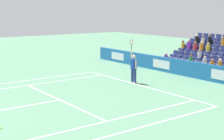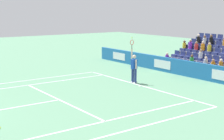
# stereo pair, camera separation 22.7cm
# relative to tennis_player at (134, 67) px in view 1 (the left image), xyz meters

# --- Properties ---
(line_baseline) EXTENTS (10.97, 0.10, 0.01)m
(line_baseline) POSITION_rel_tennis_player_xyz_m (-0.86, 0.13, -0.99)
(line_baseline) COLOR white
(line_baseline) RESTS_ON ground
(line_service) EXTENTS (8.23, 0.10, 0.01)m
(line_service) POSITION_rel_tennis_player_xyz_m (-0.86, 5.62, -0.99)
(line_service) COLOR white
(line_service) RESTS_ON ground
(line_singles_sideline_left) EXTENTS (0.10, 11.89, 0.01)m
(line_singles_sideline_left) POSITION_rel_tennis_player_xyz_m (3.25, 6.08, -0.99)
(line_singles_sideline_left) COLOR white
(line_singles_sideline_left) RESTS_ON ground
(line_singles_sideline_right) EXTENTS (0.10, 11.89, 0.01)m
(line_singles_sideline_right) POSITION_rel_tennis_player_xyz_m (-4.98, 6.08, -0.99)
(line_singles_sideline_right) COLOR white
(line_singles_sideline_right) RESTS_ON ground
(line_doubles_sideline_left) EXTENTS (0.10, 11.89, 0.01)m
(line_doubles_sideline_left) POSITION_rel_tennis_player_xyz_m (4.62, 6.08, -0.99)
(line_doubles_sideline_left) COLOR white
(line_doubles_sideline_left) RESTS_ON ground
(line_doubles_sideline_right) EXTENTS (0.10, 11.89, 0.01)m
(line_doubles_sideline_right) POSITION_rel_tennis_player_xyz_m (-6.35, 6.08, -0.99)
(line_doubles_sideline_right) COLOR white
(line_doubles_sideline_right) RESTS_ON ground
(line_centre_mark) EXTENTS (0.10, 0.20, 0.01)m
(line_centre_mark) POSITION_rel_tennis_player_xyz_m (-0.86, 0.23, -0.99)
(line_centre_mark) COLOR white
(line_centre_mark) RESTS_ON ground
(sponsor_barrier) EXTENTS (21.33, 0.22, 1.09)m
(sponsor_barrier) POSITION_rel_tennis_player_xyz_m (-0.86, -4.28, -0.45)
(sponsor_barrier) COLOR #1E66AD
(sponsor_barrier) RESTS_ON ground
(tennis_player) EXTENTS (0.53, 0.38, 2.85)m
(tennis_player) POSITION_rel_tennis_player_xyz_m (0.00, 0.00, 0.00)
(tennis_player) COLOR navy
(tennis_player) RESTS_ON ground
(stadium_stand) EXTENTS (7.44, 4.75, 2.99)m
(stadium_stand) POSITION_rel_tennis_player_xyz_m (-0.86, -7.84, -0.17)
(stadium_stand) COLOR gray
(stadium_stand) RESTS_ON ground
(loose_tennis_ball) EXTENTS (0.07, 0.07, 0.07)m
(loose_tennis_ball) POSITION_rel_tennis_player_xyz_m (-3.28, 9.40, -0.96)
(loose_tennis_ball) COLOR #D1E533
(loose_tennis_ball) RESTS_ON ground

